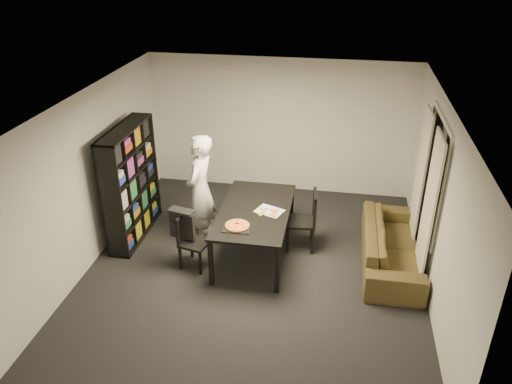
% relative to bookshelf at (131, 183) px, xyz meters
% --- Properties ---
extents(room, '(5.01, 5.51, 2.61)m').
position_rel_bookshelf_xyz_m(room, '(2.16, -0.60, 0.35)').
color(room, black).
rests_on(room, ground).
extents(window_pane, '(0.02, 1.40, 1.60)m').
position_rel_bookshelf_xyz_m(window_pane, '(4.64, -0.00, 0.55)').
color(window_pane, black).
rests_on(window_pane, room).
extents(window_frame, '(0.03, 1.52, 1.72)m').
position_rel_bookshelf_xyz_m(window_frame, '(4.64, -0.00, 0.55)').
color(window_frame, white).
rests_on(window_frame, room).
extents(curtain_left, '(0.03, 0.70, 2.25)m').
position_rel_bookshelf_xyz_m(curtain_left, '(4.56, -0.52, 0.20)').
color(curtain_left, beige).
rests_on(curtain_left, room).
extents(curtain_right, '(0.03, 0.70, 2.25)m').
position_rel_bookshelf_xyz_m(curtain_right, '(4.56, 0.52, 0.20)').
color(curtain_right, beige).
rests_on(curtain_right, room).
extents(bookshelf, '(0.35, 1.50, 1.90)m').
position_rel_bookshelf_xyz_m(bookshelf, '(0.00, 0.00, 0.00)').
color(bookshelf, black).
rests_on(bookshelf, room).
extents(dining_table, '(1.06, 1.91, 0.79)m').
position_rel_bookshelf_xyz_m(dining_table, '(2.09, -0.24, -0.23)').
color(dining_table, black).
rests_on(dining_table, room).
extents(chair_left, '(0.48, 0.48, 0.87)m').
position_rel_bookshelf_xyz_m(chair_left, '(1.18, -0.70, -0.45)').
color(chair_left, black).
rests_on(chair_left, room).
extents(chair_right, '(0.50, 0.50, 0.99)m').
position_rel_bookshelf_xyz_m(chair_right, '(2.87, 0.09, -0.38)').
color(chair_right, black).
rests_on(chair_right, room).
extents(draped_jacket, '(0.41, 0.25, 0.48)m').
position_rel_bookshelf_xyz_m(draped_jacket, '(1.06, -0.68, -0.23)').
color(draped_jacket, black).
rests_on(draped_jacket, chair_left).
extents(person, '(0.49, 0.70, 1.84)m').
position_rel_bookshelf_xyz_m(person, '(1.16, 0.02, -0.03)').
color(person, silver).
rests_on(person, room).
extents(baking_tray, '(0.41, 0.34, 0.01)m').
position_rel_bookshelf_xyz_m(baking_tray, '(1.93, -0.80, -0.15)').
color(baking_tray, black).
rests_on(baking_tray, dining_table).
extents(pepperoni_pizza, '(0.35, 0.35, 0.03)m').
position_rel_bookshelf_xyz_m(pepperoni_pizza, '(1.93, -0.78, -0.13)').
color(pepperoni_pizza, '#AD7432').
rests_on(pepperoni_pizza, dining_table).
extents(kitchen_towel, '(0.48, 0.43, 0.01)m').
position_rel_bookshelf_xyz_m(kitchen_towel, '(2.31, -0.24, -0.15)').
color(kitchen_towel, white).
rests_on(kitchen_towel, dining_table).
extents(pizza_slices, '(0.40, 0.35, 0.01)m').
position_rel_bookshelf_xyz_m(pizza_slices, '(2.30, -0.30, -0.14)').
color(pizza_slices, '#DF8545').
rests_on(pizza_slices, dining_table).
extents(sofa, '(0.84, 2.15, 0.63)m').
position_rel_bookshelf_xyz_m(sofa, '(4.19, -0.13, -0.64)').
color(sofa, '#42391A').
rests_on(sofa, room).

